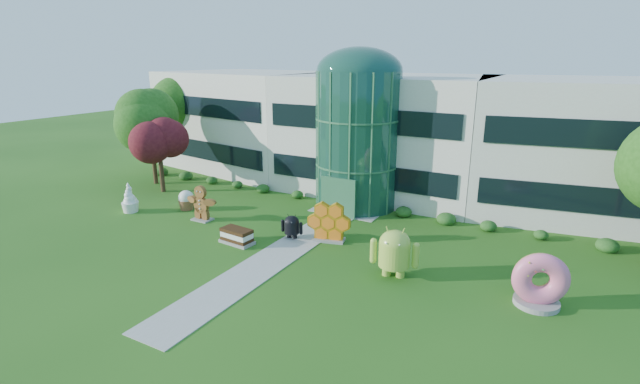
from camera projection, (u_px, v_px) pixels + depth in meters
The scene contains 14 objects.
ground at pixel (263, 266), 24.88m from camera, with size 140.00×140.00×0.00m, color #215114.
building at pixel (388, 132), 38.64m from camera, with size 46.00×15.00×9.30m, color beige, non-canonical shape.
atrium at pixel (358, 141), 33.55m from camera, with size 6.00×6.00×9.80m, color #194738.
walkway at pixel (283, 252), 26.55m from camera, with size 2.40×20.00×0.04m, color #9E9E93.
tree_red at pixel (160, 156), 37.53m from camera, with size 4.00×4.00×6.00m, color #3F0C14, non-canonical shape.
trees_backdrop at pixel (363, 148), 34.58m from camera, with size 52.00×8.00×8.40m, color #1D4C13, non-canonical shape.
android_green at pixel (394, 250), 23.31m from camera, with size 2.58×1.72×2.92m, color #9FC43E, non-canonical shape.
android_black at pixel (292, 225), 28.36m from camera, with size 1.50×1.01×1.71m, color black, non-canonical shape.
donut at pixel (540, 279), 20.62m from camera, with size 2.48×1.19×2.58m, color #F25C9A, non-canonical shape.
gingerbread at pixel (201, 203), 31.38m from camera, with size 2.67×1.03×2.47m, color brown, non-canonical shape.
ice_cream_sandwich at pixel (237, 236), 27.70m from camera, with size 2.10×1.05×0.94m, color black, non-canonical shape.
honeycomb at pixel (329, 224), 27.88m from camera, with size 2.81×1.00×2.21m, color orange, non-canonical shape.
froyo at pixel (129, 197), 33.10m from camera, with size 1.26×1.26×2.16m, color white, non-canonical shape.
cupcake at pixel (186, 200), 33.72m from camera, with size 1.21×1.21×1.45m, color white, non-canonical shape.
Camera 1 is at (13.74, -18.37, 10.88)m, focal length 26.00 mm.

